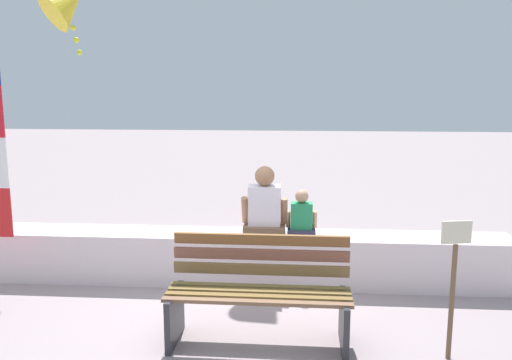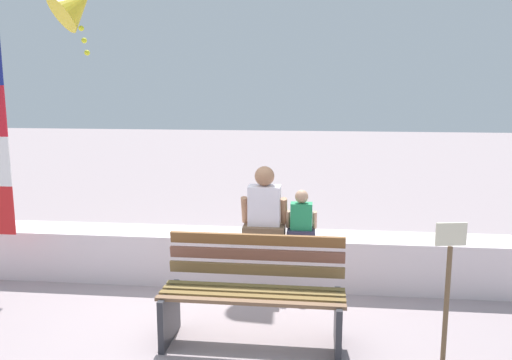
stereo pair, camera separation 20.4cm
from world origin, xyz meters
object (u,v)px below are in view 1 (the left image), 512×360
at_px(park_bench, 259,295).
at_px(kite_yellow, 67,4).
at_px(person_child, 302,218).
at_px(sign_post, 453,277).
at_px(person_adult, 265,209).

distance_m(park_bench, kite_yellow, 5.64).
bearing_deg(park_bench, person_child, 74.51).
relative_size(park_bench, sign_post, 1.36).
bearing_deg(person_child, kite_yellow, 145.64).
relative_size(person_child, sign_post, 0.45).
bearing_deg(kite_yellow, person_child, -34.36).
distance_m(person_child, sign_post, 1.93).
bearing_deg(kite_yellow, park_bench, -50.03).
height_order(park_bench, person_adult, person_adult).
xyz_separation_m(person_adult, person_child, (0.40, 0.00, -0.10)).
xyz_separation_m(park_bench, sign_post, (1.55, -0.20, 0.27)).
distance_m(person_adult, person_child, 0.41).
height_order(park_bench, sign_post, sign_post).
bearing_deg(person_adult, sign_post, -44.00).
distance_m(person_adult, kite_yellow, 4.60).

